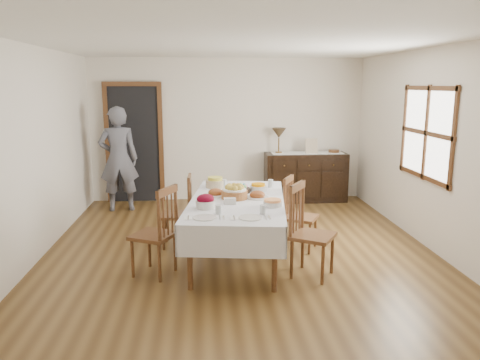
{
  "coord_description": "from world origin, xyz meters",
  "views": [
    {
      "loc": [
        -0.45,
        -5.63,
        2.13
      ],
      "look_at": [
        0.0,
        0.1,
        0.95
      ],
      "focal_mm": 35.0,
      "sensor_mm": 36.0,
      "label": 1
    }
  ],
  "objects": [
    {
      "name": "ground",
      "position": [
        0.0,
        0.0,
        0.0
      ],
      "size": [
        6.0,
        6.0,
        0.0
      ],
      "primitive_type": "plane",
      "color": "brown"
    },
    {
      "name": "room_shell",
      "position": [
        -0.15,
        0.42,
        1.64
      ],
      "size": [
        5.02,
        6.02,
        2.65
      ],
      "color": "white",
      "rests_on": "ground"
    },
    {
      "name": "dining_table",
      "position": [
        -0.05,
        -0.12,
        0.67
      ],
      "size": [
        1.41,
        2.33,
        0.76
      ],
      "rotation": [
        0.0,
        0.0,
        -0.13
      ],
      "color": "silver",
      "rests_on": "ground"
    },
    {
      "name": "chair_left_near",
      "position": [
        -0.98,
        -0.56,
        0.52
      ],
      "size": [
        0.57,
        0.57,
        1.03
      ],
      "rotation": [
        0.0,
        0.0,
        -2.03
      ],
      "color": "brown",
      "rests_on": "ground"
    },
    {
      "name": "chair_left_far",
      "position": [
        -0.77,
        0.4,
        0.49
      ],
      "size": [
        0.41,
        0.41,
        0.96
      ],
      "rotation": [
        0.0,
        0.0,
        -1.6
      ],
      "color": "brown",
      "rests_on": "ground"
    },
    {
      "name": "chair_right_near",
      "position": [
        0.7,
        -0.7,
        0.53
      ],
      "size": [
        0.6,
        0.6,
        1.05
      ],
      "rotation": [
        0.0,
        0.0,
        1.02
      ],
      "color": "brown",
      "rests_on": "ground"
    },
    {
      "name": "chair_right_far",
      "position": [
        0.76,
        0.18,
        0.48
      ],
      "size": [
        0.53,
        0.53,
        0.95
      ],
      "rotation": [
        0.0,
        0.0,
        1.11
      ],
      "color": "brown",
      "rests_on": "ground"
    },
    {
      "name": "sideboard",
      "position": [
        1.42,
        2.72,
        0.45
      ],
      "size": [
        1.49,
        0.54,
        0.89
      ],
      "color": "black",
      "rests_on": "ground"
    },
    {
      "name": "person",
      "position": [
        -1.89,
        2.32,
        0.95
      ],
      "size": [
        0.64,
        0.46,
        1.9
      ],
      "primitive_type": "imported",
      "rotation": [
        0.0,
        0.0,
        3.28
      ],
      "color": "#5A5A66",
      "rests_on": "ground"
    },
    {
      "name": "bread_basket",
      "position": [
        -0.08,
        -0.08,
        0.84
      ],
      "size": [
        0.32,
        0.32,
        0.18
      ],
      "color": "brown",
      "rests_on": "dining_table"
    },
    {
      "name": "egg_basket",
      "position": [
        0.02,
        0.25,
        0.8
      ],
      "size": [
        0.26,
        0.26,
        0.11
      ],
      "color": "black",
      "rests_on": "dining_table"
    },
    {
      "name": "ham_platter_a",
      "position": [
        -0.31,
        0.09,
        0.79
      ],
      "size": [
        0.32,
        0.32,
        0.11
      ],
      "color": "silver",
      "rests_on": "dining_table"
    },
    {
      "name": "ham_platter_b",
      "position": [
        0.2,
        -0.08,
        0.79
      ],
      "size": [
        0.28,
        0.28,
        0.11
      ],
      "color": "silver",
      "rests_on": "dining_table"
    },
    {
      "name": "beet_bowl",
      "position": [
        -0.44,
        -0.5,
        0.83
      ],
      "size": [
        0.22,
        0.22,
        0.16
      ],
      "color": "silver",
      "rests_on": "dining_table"
    },
    {
      "name": "carrot_bowl",
      "position": [
        0.26,
        0.32,
        0.8
      ],
      "size": [
        0.22,
        0.22,
        0.1
      ],
      "color": "silver",
      "rests_on": "dining_table"
    },
    {
      "name": "pineapple_bowl",
      "position": [
        -0.3,
        0.58,
        0.82
      ],
      "size": [
        0.25,
        0.25,
        0.14
      ],
      "color": "tan",
      "rests_on": "dining_table"
    },
    {
      "name": "casserole_dish",
      "position": [
        0.33,
        -0.48,
        0.8
      ],
      "size": [
        0.21,
        0.21,
        0.08
      ],
      "color": "silver",
      "rests_on": "dining_table"
    },
    {
      "name": "butter_dish",
      "position": [
        -0.15,
        -0.34,
        0.79
      ],
      "size": [
        0.15,
        0.11,
        0.07
      ],
      "color": "silver",
      "rests_on": "dining_table"
    },
    {
      "name": "setting_left",
      "position": [
        -0.41,
        -0.86,
        0.78
      ],
      "size": [
        0.44,
        0.31,
        0.1
      ],
      "color": "silver",
      "rests_on": "dining_table"
    },
    {
      "name": "setting_right",
      "position": [
        0.07,
        -0.9,
        0.78
      ],
      "size": [
        0.44,
        0.31,
        0.1
      ],
      "color": "silver",
      "rests_on": "dining_table"
    },
    {
      "name": "glass_far_a",
      "position": [
        -0.18,
        0.56,
        0.81
      ],
      "size": [
        0.07,
        0.07,
        0.11
      ],
      "color": "silver",
      "rests_on": "dining_table"
    },
    {
      "name": "glass_far_b",
      "position": [
        0.45,
        0.52,
        0.81
      ],
      "size": [
        0.07,
        0.07,
        0.11
      ],
      "color": "silver",
      "rests_on": "dining_table"
    },
    {
      "name": "runner",
      "position": [
        1.44,
        2.73,
        0.9
      ],
      "size": [
        1.3,
        0.35,
        0.01
      ],
      "color": "white",
      "rests_on": "sideboard"
    },
    {
      "name": "table_lamp",
      "position": [
        0.92,
        2.76,
        1.25
      ],
      "size": [
        0.26,
        0.26,
        0.46
      ],
      "color": "brown",
      "rests_on": "sideboard"
    },
    {
      "name": "picture_frame",
      "position": [
        1.5,
        2.63,
        1.03
      ],
      "size": [
        0.22,
        0.08,
        0.28
      ],
      "color": "#BEAB8F",
      "rests_on": "sideboard"
    },
    {
      "name": "deco_bowl",
      "position": [
        1.94,
        2.72,
        0.92
      ],
      "size": [
        0.2,
        0.2,
        0.06
      ],
      "color": "brown",
      "rests_on": "sideboard"
    }
  ]
}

